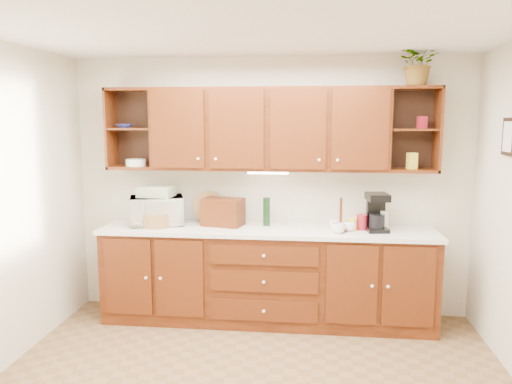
% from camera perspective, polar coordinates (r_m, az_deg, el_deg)
% --- Properties ---
extents(ceiling, '(4.00, 4.00, 0.00)m').
position_cam_1_polar(ceiling, '(3.36, -0.96, 18.82)').
color(ceiling, white).
rests_on(ceiling, back_wall).
extents(back_wall, '(4.00, 0.00, 4.00)m').
position_cam_1_polar(back_wall, '(5.09, 1.58, 0.57)').
color(back_wall, beige).
rests_on(back_wall, floor).
extents(base_cabinets, '(3.20, 0.60, 0.90)m').
position_cam_1_polar(base_cabinets, '(4.99, 1.25, -9.62)').
color(base_cabinets, '#331505').
rests_on(base_cabinets, floor).
extents(countertop, '(3.24, 0.64, 0.04)m').
position_cam_1_polar(countertop, '(4.85, 1.26, -4.37)').
color(countertop, white).
rests_on(countertop, base_cabinets).
extents(upper_cabinets, '(3.20, 0.33, 0.80)m').
position_cam_1_polar(upper_cabinets, '(4.88, 1.57, 7.22)').
color(upper_cabinets, '#331505').
rests_on(upper_cabinets, back_wall).
extents(undercabinet_light, '(0.40, 0.05, 0.02)m').
position_cam_1_polar(undercabinet_light, '(4.86, 1.38, 2.22)').
color(undercabinet_light, white).
rests_on(undercabinet_light, upper_cabinets).
extents(framed_picture, '(0.03, 0.24, 0.30)m').
position_cam_1_polar(framed_picture, '(4.46, 27.00, 5.66)').
color(framed_picture, black).
rests_on(framed_picture, right_wall).
extents(wicker_basket, '(0.27, 0.27, 0.13)m').
position_cam_1_polar(wicker_basket, '(4.98, -11.32, -3.22)').
color(wicker_basket, olive).
rests_on(wicker_basket, countertop).
extents(microwave, '(0.60, 0.49, 0.28)m').
position_cam_1_polar(microwave, '(5.08, -11.27, -2.09)').
color(microwave, '#EDE9CD').
rests_on(microwave, countertop).
extents(towel_stack, '(0.35, 0.27, 0.10)m').
position_cam_1_polar(towel_stack, '(5.05, -11.33, 0.05)').
color(towel_stack, '#EDD86F').
rests_on(towel_stack, microwave).
extents(wine_bottle, '(0.08, 0.08, 0.28)m').
position_cam_1_polar(wine_bottle, '(4.94, 1.21, -2.26)').
color(wine_bottle, black).
rests_on(wine_bottle, countertop).
extents(woven_tray, '(0.34, 0.21, 0.32)m').
position_cam_1_polar(woven_tray, '(5.14, -5.43, -3.35)').
color(woven_tray, olive).
rests_on(woven_tray, countertop).
extents(bread_box, '(0.43, 0.33, 0.27)m').
position_cam_1_polar(bread_box, '(4.95, -3.79, -2.29)').
color(bread_box, '#331505').
rests_on(bread_box, countertop).
extents(mug_tree, '(0.29, 0.29, 0.32)m').
position_cam_1_polar(mug_tree, '(4.77, 9.63, -3.87)').
color(mug_tree, '#331505').
rests_on(mug_tree, countertop).
extents(canister_red, '(0.12, 0.12, 0.15)m').
position_cam_1_polar(canister_red, '(4.88, 12.00, -3.37)').
color(canister_red, maroon).
rests_on(canister_red, countertop).
extents(canister_white, '(0.08, 0.08, 0.18)m').
position_cam_1_polar(canister_white, '(4.91, 14.44, -3.16)').
color(canister_white, white).
rests_on(canister_white, countertop).
extents(canister_yellow, '(0.10, 0.10, 0.12)m').
position_cam_1_polar(canister_yellow, '(4.82, 10.92, -3.65)').
color(canister_yellow, yellow).
rests_on(canister_yellow, countertop).
extents(coffee_maker, '(0.22, 0.27, 0.36)m').
position_cam_1_polar(coffee_maker, '(4.85, 13.62, -2.31)').
color(coffee_maker, black).
rests_on(coffee_maker, countertop).
extents(bowl_stack, '(0.20, 0.20, 0.04)m').
position_cam_1_polar(bowl_stack, '(5.20, -14.83, 7.31)').
color(bowl_stack, '#283596').
rests_on(bowl_stack, upper_cabinets).
extents(plate_stack, '(0.24, 0.24, 0.07)m').
position_cam_1_polar(plate_stack, '(5.15, -13.55, 3.29)').
color(plate_stack, white).
rests_on(plate_stack, upper_cabinets).
extents(pantry_box_yellow, '(0.10, 0.09, 0.15)m').
position_cam_1_polar(pantry_box_yellow, '(4.93, 17.39, 3.41)').
color(pantry_box_yellow, yellow).
rests_on(pantry_box_yellow, upper_cabinets).
extents(pantry_box_red, '(0.09, 0.09, 0.11)m').
position_cam_1_polar(pantry_box_red, '(4.94, 18.45, 7.56)').
color(pantry_box_red, maroon).
rests_on(pantry_box_red, upper_cabinets).
extents(potted_plant, '(0.39, 0.35, 0.41)m').
position_cam_1_polar(potted_plant, '(4.92, 18.13, 13.87)').
color(potted_plant, '#999999').
rests_on(potted_plant, upper_cabinets).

